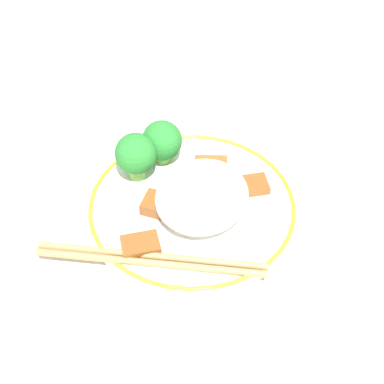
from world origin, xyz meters
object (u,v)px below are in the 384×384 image
(chopsticks, at_px, (151,259))
(broccoli_back_left, at_px, (162,141))
(plate, at_px, (192,208))
(broccoli_back_center, at_px, (136,155))
(drinking_glass, at_px, (91,63))

(chopsticks, bearing_deg, broccoli_back_left, 20.94)
(chopsticks, bearing_deg, plate, -4.48)
(broccoli_back_center, bearing_deg, plate, -101.70)
(broccoli_back_center, bearing_deg, chopsticks, -146.64)
(chopsticks, distance_m, drinking_glass, 0.29)
(chopsticks, bearing_deg, drinking_glass, 40.61)
(drinking_glass, bearing_deg, broccoli_back_center, -134.32)
(plate, relative_size, broccoli_back_left, 4.31)
(broccoli_back_center, relative_size, chopsticks, 0.26)
(plate, xyz_separation_m, broccoli_back_center, (0.01, 0.07, 0.04))
(broccoli_back_left, xyz_separation_m, broccoli_back_center, (-0.04, 0.01, 0.00))
(broccoli_back_left, bearing_deg, drinking_glass, 58.34)
(broccoli_back_left, bearing_deg, plate, -130.78)
(broccoli_back_left, bearing_deg, broccoli_back_center, 158.42)
(drinking_glass, bearing_deg, broccoli_back_left, -121.66)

